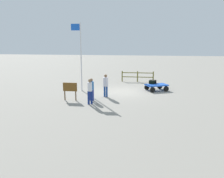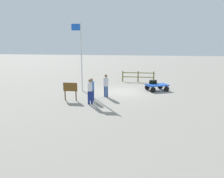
{
  "view_description": "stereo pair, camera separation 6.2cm",
  "coord_description": "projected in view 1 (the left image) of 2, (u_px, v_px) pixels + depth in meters",
  "views": [
    {
      "loc": [
        -2.39,
        17.9,
        3.93
      ],
      "look_at": [
        -0.27,
        6.0,
        1.45
      ],
      "focal_mm": 35.18,
      "sensor_mm": 36.0,
      "label": 1
    },
    {
      "loc": [
        -2.45,
        17.89,
        3.93
      ],
      "look_at": [
        -0.27,
        6.0,
        1.45
      ],
      "focal_mm": 35.18,
      "sensor_mm": 36.0,
      "label": 2
    }
  ],
  "objects": [
    {
      "name": "flagpole",
      "position": [
        80.0,
        53.0,
        18.2
      ],
      "size": [
        0.83,
        0.12,
        5.65
      ],
      "color": "silver",
      "rests_on": "ground"
    },
    {
      "name": "signboard",
      "position": [
        70.0,
        89.0,
        15.46
      ],
      "size": [
        1.01,
        0.11,
        1.27
      ],
      "color": "#4C3319",
      "rests_on": "ground"
    },
    {
      "name": "suitcase_tan",
      "position": [
        152.0,
        82.0,
        19.08
      ],
      "size": [
        0.51,
        0.35,
        0.28
      ],
      "color": "black",
      "rests_on": "luggage_cart"
    },
    {
      "name": "ground_plane",
      "position": [
        121.0,
        92.0,
        18.47
      ],
      "size": [
        120.0,
        120.0,
        0.0
      ],
      "primitive_type": "plane",
      "color": "gray"
    },
    {
      "name": "wooden_fence",
      "position": [
        138.0,
        76.0,
        23.2
      ],
      "size": [
        3.39,
        0.24,
        1.12
      ],
      "color": "brown",
      "rests_on": "ground"
    },
    {
      "name": "worker_trailing",
      "position": [
        106.0,
        84.0,
        16.48
      ],
      "size": [
        0.49,
        0.49,
        1.72
      ],
      "color": "navy",
      "rests_on": "ground"
    },
    {
      "name": "suitcase_olive",
      "position": [
        153.0,
        82.0,
        19.26
      ],
      "size": [
        0.57,
        0.38,
        0.29
      ],
      "color": "black",
      "rests_on": "luggage_cart"
    },
    {
      "name": "worker_supervisor",
      "position": [
        90.0,
        90.0,
        14.44
      ],
      "size": [
        0.41,
        0.41,
        1.69
      ],
      "color": "navy",
      "rests_on": "ground"
    },
    {
      "name": "luggage_cart",
      "position": [
        156.0,
        86.0,
        18.79
      ],
      "size": [
        2.09,
        1.85,
        0.54
      ],
      "color": "blue",
      "rests_on": "ground"
    },
    {
      "name": "worker_lead",
      "position": [
        91.0,
        88.0,
        15.43
      ],
      "size": [
        0.39,
        0.39,
        1.58
      ],
      "color": "navy",
      "rests_on": "ground"
    }
  ]
}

